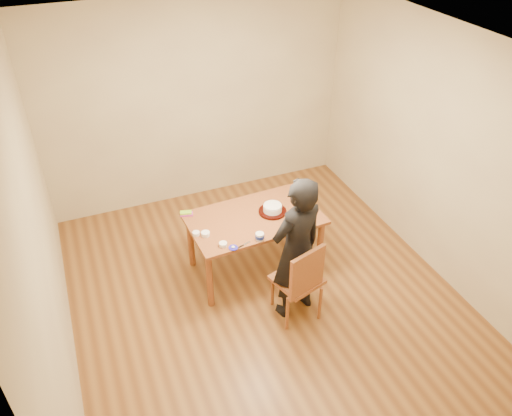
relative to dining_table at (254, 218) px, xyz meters
name	(u,v)px	position (x,y,z in m)	size (l,w,h in m)	color
room_shell	(252,175)	(-0.06, -0.10, 0.62)	(4.00, 4.50, 2.70)	brown
dining_table	(254,218)	(0.00, 0.00, 0.00)	(1.43, 0.85, 0.04)	brown
dining_chair	(297,279)	(0.15, -0.78, -0.28)	(0.43, 0.43, 0.04)	brown
cake_plate	(272,211)	(0.22, 0.00, 0.03)	(0.31, 0.31, 0.02)	red
cake	(273,208)	(0.22, 0.00, 0.07)	(0.20, 0.20, 0.07)	white
frosting_dome	(273,205)	(0.22, 0.00, 0.12)	(0.20, 0.20, 0.03)	white
frosting_tub	(260,236)	(-0.09, -0.38, 0.06)	(0.09, 0.09, 0.08)	white
frosting_lid	(233,248)	(-0.39, -0.41, 0.02)	(0.09, 0.09, 0.01)	#241BB5
frosting_dollop	(233,247)	(-0.39, -0.41, 0.03)	(0.04, 0.04, 0.02)	white
ramekin_green	(223,244)	(-0.47, -0.34, 0.04)	(0.08, 0.08, 0.04)	white
ramekin_yellow	(196,233)	(-0.67, -0.06, 0.04)	(0.07, 0.07, 0.04)	white
ramekin_multi	(205,234)	(-0.59, -0.11, 0.04)	(0.09, 0.09, 0.04)	white
candy_box_pink	(187,214)	(-0.67, 0.31, 0.03)	(0.14, 0.07, 0.02)	#D2317E
candy_box_green	(186,213)	(-0.67, 0.32, 0.05)	(0.12, 0.06, 0.02)	green
spatula	(238,248)	(-0.35, -0.43, 0.02)	(0.14, 0.01, 0.01)	black
person	(297,250)	(0.15, -0.73, 0.08)	(0.59, 0.39, 1.62)	black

